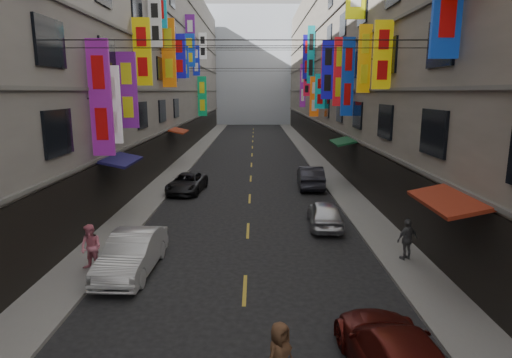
{
  "coord_description": "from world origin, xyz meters",
  "views": [
    {
      "loc": [
        0.35,
        5.18,
        6.3
      ],
      "look_at": [
        0.36,
        13.22,
        4.65
      ],
      "focal_mm": 30.0,
      "sensor_mm": 36.0,
      "label": 1
    }
  ],
  "objects_px": {
    "scooter_far_right": "(322,212)",
    "car_right_far": "(310,177)",
    "car_left_mid": "(132,253)",
    "car_right_mid": "(325,214)",
    "car_right_near": "(397,358)",
    "car_left_far": "(187,183)",
    "pedestrian_lfar": "(91,248)",
    "pedestrian_rfar": "(407,239)",
    "pedestrian_crossing": "(280,356)"
  },
  "relations": [
    {
      "from": "scooter_far_right",
      "to": "car_right_far",
      "type": "distance_m",
      "value": 7.43
    },
    {
      "from": "car_left_mid",
      "to": "car_right_mid",
      "type": "xyz_separation_m",
      "value": [
        7.63,
        5.2,
        -0.07
      ]
    },
    {
      "from": "scooter_far_right",
      "to": "car_right_near",
      "type": "height_order",
      "value": "car_right_near"
    },
    {
      "from": "car_right_far",
      "to": "car_right_mid",
      "type": "bearing_deg",
      "value": 89.77
    },
    {
      "from": "car_left_far",
      "to": "car_right_mid",
      "type": "relative_size",
      "value": 1.13
    },
    {
      "from": "car_left_far",
      "to": "car_right_far",
      "type": "relative_size",
      "value": 0.96
    },
    {
      "from": "car_right_near",
      "to": "pedestrian_lfar",
      "type": "xyz_separation_m",
      "value": [
        -8.8,
        5.91,
        0.27
      ]
    },
    {
      "from": "car_right_mid",
      "to": "pedestrian_rfar",
      "type": "relative_size",
      "value": 2.42
    },
    {
      "from": "car_left_mid",
      "to": "pedestrian_rfar",
      "type": "distance_m",
      "value": 10.05
    },
    {
      "from": "car_left_mid",
      "to": "car_right_mid",
      "type": "bearing_deg",
      "value": 36.37
    },
    {
      "from": "car_left_far",
      "to": "pedestrian_crossing",
      "type": "xyz_separation_m",
      "value": [
        4.86,
        -18.35,
        0.17
      ]
    },
    {
      "from": "car_right_near",
      "to": "scooter_far_right",
      "type": "bearing_deg",
      "value": -94.8
    },
    {
      "from": "scooter_far_right",
      "to": "car_right_mid",
      "type": "bearing_deg",
      "value": 84.85
    },
    {
      "from": "pedestrian_lfar",
      "to": "pedestrian_rfar",
      "type": "distance_m",
      "value": 11.44
    },
    {
      "from": "scooter_far_right",
      "to": "pedestrian_crossing",
      "type": "distance_m",
      "value": 12.53
    },
    {
      "from": "scooter_far_right",
      "to": "car_right_mid",
      "type": "relative_size",
      "value": 0.48
    },
    {
      "from": "car_right_mid",
      "to": "scooter_far_right",
      "type": "bearing_deg",
      "value": -87.68
    },
    {
      "from": "car_left_far",
      "to": "car_right_mid",
      "type": "bearing_deg",
      "value": -37.26
    },
    {
      "from": "pedestrian_rfar",
      "to": "car_right_mid",
      "type": "bearing_deg",
      "value": -85.7
    },
    {
      "from": "car_left_mid",
      "to": "pedestrian_crossing",
      "type": "xyz_separation_m",
      "value": [
        4.86,
        -6.03,
        0.04
      ]
    },
    {
      "from": "car_right_mid",
      "to": "pedestrian_lfar",
      "type": "height_order",
      "value": "pedestrian_lfar"
    },
    {
      "from": "scooter_far_right",
      "to": "pedestrian_crossing",
      "type": "height_order",
      "value": "pedestrian_crossing"
    },
    {
      "from": "scooter_far_right",
      "to": "car_right_far",
      "type": "xyz_separation_m",
      "value": [
        0.35,
        7.41,
        0.29
      ]
    },
    {
      "from": "car_right_near",
      "to": "pedestrian_crossing",
      "type": "relative_size",
      "value": 3.05
    },
    {
      "from": "car_right_far",
      "to": "pedestrian_rfar",
      "type": "distance_m",
      "value": 12.83
    },
    {
      "from": "car_right_far",
      "to": "pedestrian_rfar",
      "type": "xyz_separation_m",
      "value": [
        2.0,
        -12.68,
        0.17
      ]
    },
    {
      "from": "car_right_near",
      "to": "car_right_far",
      "type": "distance_m",
      "value": 19.57
    },
    {
      "from": "car_left_far",
      "to": "car_right_mid",
      "type": "distance_m",
      "value": 10.43
    },
    {
      "from": "car_left_mid",
      "to": "car_right_near",
      "type": "height_order",
      "value": "car_left_mid"
    },
    {
      "from": "pedestrian_lfar",
      "to": "pedestrian_rfar",
      "type": "height_order",
      "value": "pedestrian_lfar"
    },
    {
      "from": "pedestrian_lfar",
      "to": "pedestrian_crossing",
      "type": "height_order",
      "value": "pedestrian_lfar"
    },
    {
      "from": "car_right_far",
      "to": "car_right_near",
      "type": "bearing_deg",
      "value": 90.53
    },
    {
      "from": "scooter_far_right",
      "to": "pedestrian_rfar",
      "type": "height_order",
      "value": "pedestrian_rfar"
    },
    {
      "from": "scooter_far_right",
      "to": "car_left_far",
      "type": "bearing_deg",
      "value": -42.69
    },
    {
      "from": "scooter_far_right",
      "to": "pedestrian_rfar",
      "type": "relative_size",
      "value": 1.15
    },
    {
      "from": "car_left_far",
      "to": "pedestrian_lfar",
      "type": "xyz_separation_m",
      "value": [
        -1.4,
        -12.38,
        0.36
      ]
    },
    {
      "from": "car_right_near",
      "to": "car_right_mid",
      "type": "relative_size",
      "value": 1.22
    },
    {
      "from": "car_right_near",
      "to": "car_right_mid",
      "type": "bearing_deg",
      "value": -94.8
    },
    {
      "from": "car_right_near",
      "to": "pedestrian_lfar",
      "type": "height_order",
      "value": "pedestrian_lfar"
    },
    {
      "from": "car_left_far",
      "to": "pedestrian_rfar",
      "type": "distance_m",
      "value": 15.17
    },
    {
      "from": "car_right_far",
      "to": "car_left_far",
      "type": "bearing_deg",
      "value": 11.34
    },
    {
      "from": "car_right_near",
      "to": "pedestrian_rfar",
      "type": "relative_size",
      "value": 2.96
    },
    {
      "from": "pedestrian_rfar",
      "to": "car_left_far",
      "type": "bearing_deg",
      "value": -73.38
    },
    {
      "from": "car_right_mid",
      "to": "car_left_far",
      "type": "bearing_deg",
      "value": -39.48
    },
    {
      "from": "scooter_far_right",
      "to": "car_right_near",
      "type": "bearing_deg",
      "value": 84.85
    },
    {
      "from": "car_right_mid",
      "to": "pedestrian_rfar",
      "type": "height_order",
      "value": "pedestrian_rfar"
    },
    {
      "from": "car_right_far",
      "to": "pedestrian_crossing",
      "type": "xyz_separation_m",
      "value": [
        -3.14,
        -19.62,
        0.03
      ]
    },
    {
      "from": "car_left_mid",
      "to": "pedestrian_crossing",
      "type": "bearing_deg",
      "value": -49.05
    },
    {
      "from": "scooter_far_right",
      "to": "car_right_mid",
      "type": "distance_m",
      "value": 1.0
    },
    {
      "from": "pedestrian_crossing",
      "to": "pedestrian_lfar",
      "type": "bearing_deg",
      "value": 89.63
    }
  ]
}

